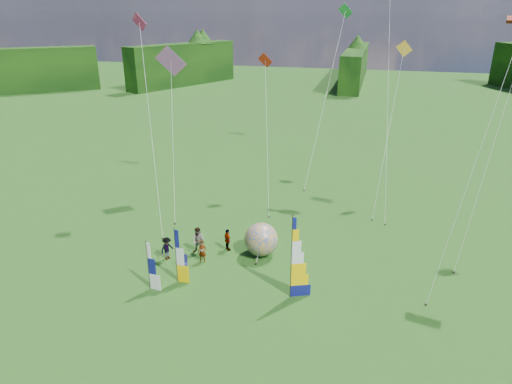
% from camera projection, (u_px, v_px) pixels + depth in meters
% --- Properties ---
extents(ground, '(220.00, 220.00, 0.00)m').
position_uv_depth(ground, '(255.00, 315.00, 24.55)').
color(ground, '#275D19').
rests_on(ground, ground).
extents(treeline_ring, '(210.00, 210.00, 8.00)m').
position_uv_depth(treeline_ring, '(255.00, 250.00, 23.05)').
color(treeline_ring, '#265610').
rests_on(treeline_ring, ground).
extents(feather_banner_main, '(1.29, 0.61, 5.00)m').
position_uv_depth(feather_banner_main, '(291.00, 259.00, 25.19)').
color(feather_banner_main, navy).
rests_on(feather_banner_main, ground).
extents(side_banner_left, '(0.98, 0.13, 3.50)m').
position_uv_depth(side_banner_left, '(176.00, 256.00, 26.93)').
color(side_banner_left, '#FFC300').
rests_on(side_banner_left, ground).
extents(side_banner_far, '(0.93, 0.17, 3.11)m').
position_uv_depth(side_banner_far, '(148.00, 266.00, 26.29)').
color(side_banner_far, white).
rests_on(side_banner_far, ground).
extents(bol_inflatable, '(2.40, 2.40, 2.25)m').
position_uv_depth(bol_inflatable, '(261.00, 239.00, 30.20)').
color(bol_inflatable, '#0939A1').
rests_on(bol_inflatable, ground).
extents(spectator_a, '(0.58, 0.40, 1.51)m').
position_uv_depth(spectator_a, '(202.00, 252.00, 29.44)').
color(spectator_a, '#66594C').
rests_on(spectator_a, ground).
extents(spectator_b, '(0.95, 0.52, 1.89)m').
position_uv_depth(spectator_b, '(198.00, 241.00, 30.41)').
color(spectator_b, '#66594C').
rests_on(spectator_b, ground).
extents(spectator_c, '(0.75, 1.08, 1.57)m').
position_uv_depth(spectator_c, '(167.00, 248.00, 29.77)').
color(spectator_c, '#66594C').
rests_on(spectator_c, ground).
extents(spectator_d, '(0.89, 0.94, 1.57)m').
position_uv_depth(spectator_d, '(228.00, 240.00, 30.87)').
color(spectator_d, '#66594C').
rests_on(spectator_d, ground).
extents(camp_chair, '(0.69, 0.69, 0.93)m').
position_uv_depth(camp_chair, '(183.00, 263.00, 28.72)').
color(camp_chair, '#131542').
rests_on(camp_chair, ground).
extents(kite_whale, '(6.63, 15.04, 23.80)m').
position_uv_depth(kite_whale, '(389.00, 56.00, 35.86)').
color(kite_whale, black).
rests_on(kite_whale, ground).
extents(kite_rainbow_delta, '(8.98, 12.42, 13.46)m').
position_uv_depth(kite_rainbow_delta, '(172.00, 126.00, 35.84)').
color(kite_rainbow_delta, '#FF2F0C').
rests_on(kite_rainbow_delta, ground).
extents(kite_parafoil, '(10.25, 11.64, 16.59)m').
position_uv_depth(kite_parafoil, '(478.00, 149.00, 24.57)').
color(kite_parafoil, '#A41E08').
rests_on(kite_parafoil, ground).
extents(small_kite_red, '(5.07, 9.25, 12.35)m').
position_uv_depth(small_kite_red, '(267.00, 130.00, 37.00)').
color(small_kite_red, red).
rests_on(small_kite_red, ground).
extents(small_kite_orange, '(6.13, 10.01, 13.45)m').
position_uv_depth(small_kite_orange, '(389.00, 126.00, 36.07)').
color(small_kite_orange, '#FFA92F').
rests_on(small_kite_orange, ground).
extents(small_kite_yellow, '(6.36, 9.68, 14.52)m').
position_uv_depth(small_kite_yellow, '(491.00, 148.00, 28.38)').
color(small_kite_yellow, yellow).
rests_on(small_kite_yellow, ground).
extents(small_kite_pink, '(8.13, 9.73, 15.57)m').
position_uv_depth(small_kite_pink, '(150.00, 121.00, 32.88)').
color(small_kite_pink, '#E02A6A').
rests_on(small_kite_pink, ground).
extents(small_kite_green, '(7.56, 12.73, 16.34)m').
position_uv_depth(small_kite_green, '(326.00, 92.00, 42.29)').
color(small_kite_green, green).
rests_on(small_kite_green, ground).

